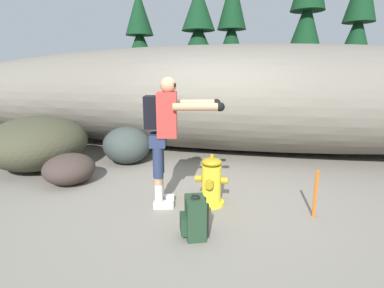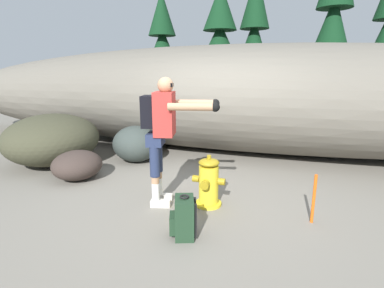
{
  "view_description": "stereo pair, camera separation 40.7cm",
  "coord_description": "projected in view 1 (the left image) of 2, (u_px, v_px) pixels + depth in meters",
  "views": [
    {
      "loc": [
        0.87,
        -3.77,
        1.74
      ],
      "look_at": [
        -0.06,
        0.18,
        0.75
      ],
      "focal_mm": 27.59,
      "sensor_mm": 36.0,
      "label": 1
    },
    {
      "loc": [
        1.26,
        -3.66,
        1.74
      ],
      "look_at": [
        -0.06,
        0.18,
        0.75
      ],
      "focal_mm": 27.59,
      "sensor_mm": 36.0,
      "label": 2
    }
  ],
  "objects": [
    {
      "name": "spare_backpack",
      "position": [
        195.0,
        218.0,
        3.18
      ],
      "size": [
        0.35,
        0.35,
        0.47
      ],
      "rotation": [
        0.0,
        0.0,
        3.51
      ],
      "color": "#1E3823",
      "rests_on": "ground_plane"
    },
    {
      "name": "survey_stake",
      "position": [
        315.0,
        194.0,
        3.59
      ],
      "size": [
        0.04,
        0.04,
        0.6
      ],
      "primitive_type": "cylinder",
      "color": "#E55914",
      "rests_on": "ground_plane"
    },
    {
      "name": "ground_plane",
      "position": [
        193.0,
        200.0,
        4.18
      ],
      "size": [
        56.0,
        56.0,
        0.04
      ],
      "primitive_type": "cube",
      "color": "slate"
    },
    {
      "name": "pine_tree_far_right",
      "position": [
        357.0,
        33.0,
        12.28
      ],
      "size": [
        1.95,
        1.95,
        6.26
      ],
      "color": "#47331E",
      "rests_on": "ground_plane"
    },
    {
      "name": "pine_tree_right",
      "position": [
        306.0,
        23.0,
        12.01
      ],
      "size": [
        2.1,
        2.1,
        6.88
      ],
      "color": "#47331E",
      "rests_on": "ground_plane"
    },
    {
      "name": "boulder_large",
      "position": [
        38.0,
        142.0,
        5.42
      ],
      "size": [
        1.94,
        2.08,
        0.97
      ],
      "primitive_type": "ellipsoid",
      "rotation": [
        0.0,
        0.0,
        3.28
      ],
      "color": "#3C3C2A",
      "rests_on": "ground_plane"
    },
    {
      "name": "pine_tree_center",
      "position": [
        231.0,
        39.0,
        12.9
      ],
      "size": [
        1.92,
        1.92,
        5.88
      ],
      "color": "#47331E",
      "rests_on": "ground_plane"
    },
    {
      "name": "fire_hydrant",
      "position": [
        211.0,
        182.0,
        3.92
      ],
      "size": [
        0.44,
        0.39,
        0.7
      ],
      "color": "yellow",
      "rests_on": "ground_plane"
    },
    {
      "name": "boulder_mid",
      "position": [
        127.0,
        145.0,
        5.75
      ],
      "size": [
        1.31,
        1.31,
        0.71
      ],
      "primitive_type": "ellipsoid",
      "rotation": [
        0.0,
        0.0,
        5.36
      ],
      "color": "#333C38",
      "rests_on": "ground_plane"
    },
    {
      "name": "pine_tree_left",
      "position": [
        198.0,
        39.0,
        12.23
      ],
      "size": [
        2.12,
        2.12,
        5.22
      ],
      "color": "#47331E",
      "rests_on": "ground_plane"
    },
    {
      "name": "boulder_small",
      "position": [
        69.0,
        169.0,
        4.71
      ],
      "size": [
        0.82,
        0.86,
        0.48
      ],
      "primitive_type": "ellipsoid",
      "rotation": [
        0.0,
        0.0,
        4.74
      ],
      "color": "#392E29",
      "rests_on": "ground_plane"
    },
    {
      "name": "utility_worker",
      "position": [
        166.0,
        127.0,
        3.73
      ],
      "size": [
        1.04,
        0.66,
        1.68
      ],
      "rotation": [
        0.0,
        0.0,
        0.25
      ],
      "color": "beige",
      "rests_on": "ground_plane"
    },
    {
      "name": "pine_tree_far_left",
      "position": [
        140.0,
        43.0,
        12.85
      ],
      "size": [
        1.85,
        1.85,
        5.16
      ],
      "color": "#47331E",
      "rests_on": "ground_plane"
    },
    {
      "name": "dirt_embankment",
      "position": [
        223.0,
        98.0,
        6.78
      ],
      "size": [
        16.73,
        3.2,
        2.34
      ],
      "primitive_type": "ellipsoid",
      "color": "#666056",
      "rests_on": "ground_plane"
    }
  ]
}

